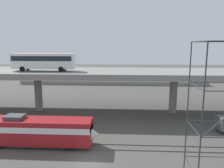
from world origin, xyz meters
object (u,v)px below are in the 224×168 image
(scaffolding_tower, at_px, (217,123))
(parked_car_5, at_px, (88,77))
(transit_bus_on_overpass, at_px, (44,60))
(parked_car_3, at_px, (182,77))
(parked_car_0, at_px, (161,77))
(parked_car_1, at_px, (42,77))
(parked_car_7, at_px, (192,78))
(parked_car_4, at_px, (68,77))
(parked_car_6, at_px, (143,77))
(train_locomotive, at_px, (40,130))
(parked_car_2, at_px, (53,75))

(scaffolding_tower, distance_m, parked_car_5, 62.82)
(transit_bus_on_overpass, bearing_deg, parked_car_3, 45.84)
(parked_car_0, distance_m, parked_car_3, 8.20)
(parked_car_1, relative_size, parked_car_7, 0.89)
(parked_car_4, relative_size, parked_car_7, 0.95)
(scaffolding_tower, height_order, parked_car_1, scaffolding_tower)
(parked_car_5, height_order, parked_car_6, same)
(train_locomotive, distance_m, parked_car_1, 51.45)
(transit_bus_on_overpass, bearing_deg, parked_car_4, 96.93)
(parked_car_2, relative_size, parked_car_4, 1.02)
(parked_car_6, bearing_deg, transit_bus_on_overpass, 59.19)
(parked_car_3, bearing_deg, parked_car_1, 4.16)
(scaffolding_tower, distance_m, parked_car_2, 72.61)
(parked_car_1, relative_size, parked_car_4, 0.93)
(parked_car_0, height_order, parked_car_3, same)
(transit_bus_on_overpass, bearing_deg, parked_car_6, 59.19)
(parked_car_3, xyz_separation_m, parked_car_4, (-40.32, -3.34, -0.00))
(parked_car_6, bearing_deg, parked_car_3, -179.91)
(parked_car_0, distance_m, parked_car_4, 32.35)
(train_locomotive, xyz_separation_m, scaffolding_tower, (18.36, -10.15, 5.04))
(parked_car_5, bearing_deg, train_locomotive, -87.87)
(parked_car_0, distance_m, parked_car_5, 25.53)
(train_locomotive, bearing_deg, transit_bus_on_overpass, 107.23)
(parked_car_0, xyz_separation_m, parked_car_1, (-41.72, -1.82, -0.00))
(parked_car_1, bearing_deg, parked_car_2, -111.42)
(parked_car_1, relative_size, parked_car_3, 0.98)
(train_locomotive, xyz_separation_m, parked_car_3, (31.69, 51.80, -0.09))
(parked_car_0, distance_m, parked_car_1, 41.76)
(train_locomotive, bearing_deg, scaffolding_tower, -28.93)
(parked_car_0, xyz_separation_m, parked_car_6, (-5.97, 1.77, -0.00))
(train_locomotive, distance_m, parked_car_0, 55.33)
(transit_bus_on_overpass, relative_size, parked_car_7, 2.64)
(train_locomotive, bearing_deg, parked_car_0, 64.65)
(parked_car_1, distance_m, parked_car_7, 52.02)
(parked_car_6, bearing_deg, parked_car_5, 7.75)
(parked_car_4, bearing_deg, parked_car_6, 7.19)
(train_locomotive, distance_m, parked_car_6, 54.72)
(parked_car_2, distance_m, parked_car_6, 33.64)
(parked_car_1, distance_m, parked_car_3, 49.85)
(train_locomotive, xyz_separation_m, parked_car_7, (33.99, 48.54, -0.09))
(train_locomotive, relative_size, transit_bus_on_overpass, 1.35)
(scaffolding_tower, height_order, parked_car_6, scaffolding_tower)
(parked_car_2, xyz_separation_m, parked_car_6, (33.59, -1.91, -0.00))
(parked_car_0, xyz_separation_m, parked_car_4, (-32.31, -1.55, -0.00))
(parked_car_1, height_order, parked_car_7, same)
(parked_car_2, height_order, parked_car_4, same)
(parked_car_1, relative_size, parked_car_5, 0.88)
(train_locomotive, relative_size, parked_car_3, 3.93)
(parked_car_0, relative_size, parked_car_5, 0.95)
(transit_bus_on_overpass, distance_m, parked_car_2, 41.61)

